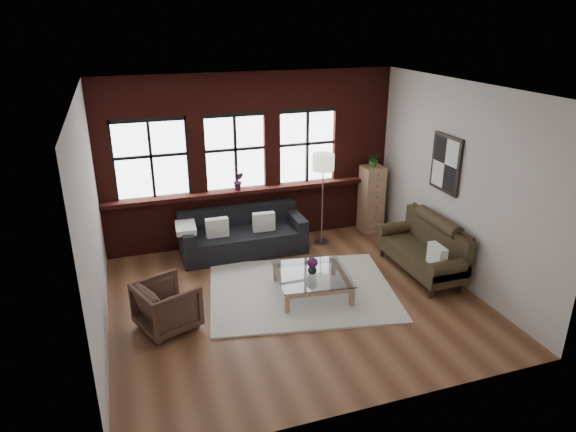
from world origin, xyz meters
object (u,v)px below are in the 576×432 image
object	(u,v)px
floor_lamp	(322,196)
dark_sofa	(243,232)
coffee_table	(312,284)
vase	(312,269)
drawer_chest	(371,199)
vintage_settee	(421,247)
armchair	(167,306)

from	to	relation	value
floor_lamp	dark_sofa	bearing A→B (deg)	177.04
coffee_table	dark_sofa	bearing A→B (deg)	109.62
vase	floor_lamp	world-z (taller)	floor_lamp
drawer_chest	dark_sofa	bearing A→B (deg)	-175.50
vintage_settee	coffee_table	xyz separation A→B (m)	(-1.98, -0.08, -0.31)
armchair	floor_lamp	size ratio (longest dim) A/B	0.40
dark_sofa	coffee_table	xyz separation A→B (m)	(0.66, -1.84, -0.23)
armchair	floor_lamp	world-z (taller)	floor_lamp
armchair	drawer_chest	world-z (taller)	drawer_chest
dark_sofa	drawer_chest	distance (m)	2.74
dark_sofa	coffee_table	size ratio (longest dim) A/B	2.03
armchair	coffee_table	bearing A→B (deg)	-106.03
vintage_settee	armchair	world-z (taller)	vintage_settee
vintage_settee	drawer_chest	bearing A→B (deg)	87.80
armchair	drawer_chest	xyz separation A→B (m)	(4.30, 2.28, 0.32)
dark_sofa	coffee_table	bearing A→B (deg)	-70.38
vintage_settee	dark_sofa	bearing A→B (deg)	146.28
vintage_settee	coffee_table	bearing A→B (deg)	-177.80
dark_sofa	coffee_table	distance (m)	1.96
dark_sofa	vase	size ratio (longest dim) A/B	14.62
vintage_settee	coffee_table	distance (m)	2.01
drawer_chest	floor_lamp	size ratio (longest dim) A/B	0.70
coffee_table	drawer_chest	world-z (taller)	drawer_chest
armchair	dark_sofa	bearing A→B (deg)	-59.41
dark_sofa	vintage_settee	size ratio (longest dim) A/B	1.23
armchair	vase	xyz separation A→B (m)	(2.24, 0.23, 0.09)
vintage_settee	armchair	xyz separation A→B (m)	(-4.23, -0.30, -0.14)
dark_sofa	vase	world-z (taller)	dark_sofa
vintage_settee	drawer_chest	distance (m)	1.98
armchair	coffee_table	world-z (taller)	armchair
vintage_settee	drawer_chest	xyz separation A→B (m)	(0.08, 1.97, 0.18)
armchair	floor_lamp	distance (m)	3.75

